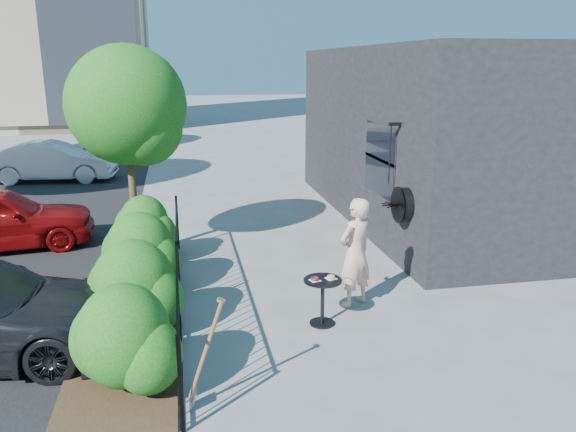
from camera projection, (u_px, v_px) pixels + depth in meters
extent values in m
plane|color=gray|center=(277.00, 302.00, 8.84)|extent=(120.00, 120.00, 0.00)
cube|color=black|center=(467.00, 133.00, 13.60)|extent=(6.00, 9.00, 4.00)
cube|color=black|center=(380.00, 159.00, 11.11)|extent=(0.04, 1.60, 1.40)
cube|color=black|center=(380.00, 159.00, 11.11)|extent=(0.05, 1.70, 0.06)
cylinder|color=black|center=(404.00, 205.00, 9.82)|extent=(0.18, 0.60, 0.60)
cylinder|color=black|center=(398.00, 205.00, 9.80)|extent=(0.03, 0.64, 0.64)
cube|color=black|center=(396.00, 124.00, 9.93)|extent=(0.25, 0.06, 0.06)
cylinder|color=black|center=(390.00, 155.00, 10.06)|extent=(0.02, 0.02, 1.05)
cylinder|color=black|center=(181.00, 385.00, 5.58)|extent=(0.05, 0.05, 1.10)
cylinder|color=black|center=(178.00, 276.00, 8.42)|extent=(0.05, 0.05, 1.10)
cylinder|color=black|center=(177.00, 223.00, 11.26)|extent=(0.05, 0.05, 1.10)
cube|color=black|center=(177.00, 244.00, 8.29)|extent=(0.03, 6.00, 0.03)
cube|color=black|center=(180.00, 304.00, 8.54)|extent=(0.03, 6.00, 0.03)
cylinder|color=black|center=(180.00, 379.00, 5.67)|extent=(0.02, 0.02, 1.04)
cylinder|color=black|center=(180.00, 369.00, 5.86)|extent=(0.02, 0.02, 1.04)
cylinder|color=black|center=(180.00, 360.00, 6.05)|extent=(0.02, 0.02, 1.04)
cylinder|color=black|center=(180.00, 351.00, 6.24)|extent=(0.02, 0.02, 1.04)
cylinder|color=black|center=(180.00, 342.00, 6.43)|extent=(0.02, 0.02, 1.04)
cylinder|color=black|center=(180.00, 334.00, 6.62)|extent=(0.02, 0.02, 1.04)
cylinder|color=black|center=(179.00, 327.00, 6.81)|extent=(0.02, 0.02, 1.04)
cylinder|color=black|center=(179.00, 319.00, 7.00)|extent=(0.02, 0.02, 1.04)
cylinder|color=black|center=(179.00, 313.00, 7.19)|extent=(0.02, 0.02, 1.04)
cylinder|color=black|center=(179.00, 306.00, 7.38)|extent=(0.02, 0.02, 1.04)
cylinder|color=black|center=(179.00, 300.00, 7.57)|extent=(0.02, 0.02, 1.04)
cylinder|color=black|center=(179.00, 294.00, 7.76)|extent=(0.02, 0.02, 1.04)
cylinder|color=black|center=(179.00, 289.00, 7.95)|extent=(0.02, 0.02, 1.04)
cylinder|color=black|center=(179.00, 284.00, 8.14)|extent=(0.02, 0.02, 1.04)
cylinder|color=black|center=(178.00, 279.00, 8.33)|extent=(0.02, 0.02, 1.04)
cylinder|color=black|center=(178.00, 274.00, 8.51)|extent=(0.02, 0.02, 1.04)
cylinder|color=black|center=(178.00, 269.00, 8.70)|extent=(0.02, 0.02, 1.04)
cylinder|color=black|center=(178.00, 265.00, 8.89)|extent=(0.02, 0.02, 1.04)
cylinder|color=black|center=(178.00, 261.00, 9.08)|extent=(0.02, 0.02, 1.04)
cylinder|color=black|center=(178.00, 257.00, 9.27)|extent=(0.02, 0.02, 1.04)
cylinder|color=black|center=(178.00, 253.00, 9.46)|extent=(0.02, 0.02, 1.04)
cylinder|color=black|center=(178.00, 249.00, 9.65)|extent=(0.02, 0.02, 1.04)
cylinder|color=black|center=(178.00, 246.00, 9.84)|extent=(0.02, 0.02, 1.04)
cylinder|color=black|center=(178.00, 242.00, 10.03)|extent=(0.02, 0.02, 1.04)
cylinder|color=black|center=(178.00, 239.00, 10.22)|extent=(0.02, 0.02, 1.04)
cylinder|color=black|center=(178.00, 236.00, 10.41)|extent=(0.02, 0.02, 1.04)
cylinder|color=black|center=(177.00, 232.00, 10.60)|extent=(0.02, 0.02, 1.04)
cylinder|color=black|center=(177.00, 230.00, 10.79)|extent=(0.02, 0.02, 1.04)
cylinder|color=black|center=(177.00, 227.00, 10.98)|extent=(0.02, 0.02, 1.04)
cylinder|color=black|center=(177.00, 224.00, 11.17)|extent=(0.02, 0.02, 1.04)
cube|color=#382616|center=(133.00, 311.00, 8.42)|extent=(1.30, 6.00, 0.08)
ellipsoid|color=#135514|center=(124.00, 339.00, 6.19)|extent=(1.10, 1.10, 1.24)
ellipsoid|color=#135514|center=(134.00, 285.00, 7.70)|extent=(1.10, 1.10, 1.24)
ellipsoid|color=#135514|center=(140.00, 250.00, 9.12)|extent=(1.10, 1.10, 1.24)
ellipsoid|color=#135514|center=(144.00, 227.00, 10.45)|extent=(1.10, 1.10, 1.24)
cylinder|color=#3F2B19|center=(133.00, 195.00, 10.75)|extent=(0.14, 0.14, 2.40)
sphere|color=#135514|center=(127.00, 108.00, 10.32)|extent=(2.20, 2.20, 2.20)
sphere|color=#135514|center=(144.00, 127.00, 10.27)|extent=(1.43, 1.43, 1.43)
cylinder|color=black|center=(323.00, 280.00, 7.93)|extent=(0.55, 0.55, 0.03)
cylinder|color=black|center=(322.00, 302.00, 8.02)|extent=(0.05, 0.05, 0.66)
cylinder|color=black|center=(322.00, 323.00, 8.10)|extent=(0.36, 0.36, 0.03)
cube|color=white|center=(315.00, 280.00, 7.89)|extent=(0.17, 0.17, 0.01)
cube|color=white|center=(331.00, 278.00, 7.96)|extent=(0.17, 0.17, 0.01)
torus|color=#530D20|center=(315.00, 279.00, 7.88)|extent=(0.12, 0.12, 0.04)
torus|color=tan|center=(331.00, 277.00, 7.95)|extent=(0.12, 0.12, 0.04)
imported|color=#DCA98E|center=(355.00, 253.00, 8.53)|extent=(0.74, 0.66, 1.71)
cylinder|color=brown|center=(206.00, 350.00, 5.98)|extent=(0.42, 0.04, 1.12)
cube|color=gray|center=(193.00, 400.00, 6.11)|extent=(0.10, 0.17, 0.24)
cylinder|color=brown|center=(221.00, 300.00, 5.87)|extent=(0.10, 0.09, 0.06)
imported|color=silver|center=(53.00, 161.00, 17.78)|extent=(3.93, 1.63, 1.26)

